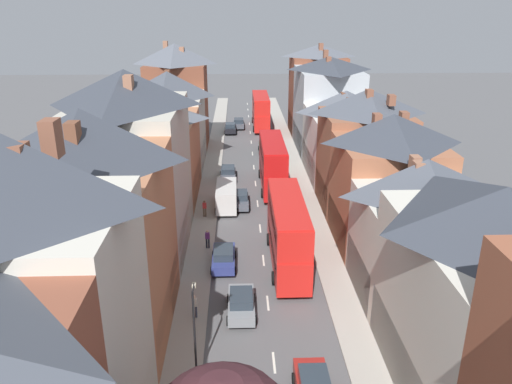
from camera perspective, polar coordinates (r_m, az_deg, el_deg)
The scene contains 20 objects.
pavement_left at distance 58.14m, azimuth -5.16°, elevation 1.64°, with size 2.20×104.00×0.14m, color #A8A399.
pavement_right at distance 58.46m, azimuth 4.88°, elevation 1.76°, with size 2.20×104.00×0.14m, color #A8A399.
centre_line_dashes at distance 56.21m, azimuth -0.06°, elevation 0.98°, with size 0.14×97.80×0.01m.
terrace_row_left at distance 40.05m, azimuth -13.99°, elevation 2.09°, with size 8.00×68.18×14.86m.
terrace_row_right at distance 44.53m, azimuth 13.73°, elevation 3.16°, with size 8.00×76.75×14.42m.
double_decker_bus_lead at distance 81.72m, azimuth 0.54°, elevation 9.30°, with size 2.74×10.80×5.30m.
double_decker_bus_mid_street at distance 54.08m, azimuth 1.89°, elevation 3.31°, with size 2.74×10.80×5.30m.
double_decker_bus_far_approaching at distance 38.08m, azimuth 3.62°, elevation -4.46°, with size 2.74×10.80×5.30m.
car_near_blue at distance 78.57m, azimuth -2.94°, elevation 7.30°, with size 1.90×3.94×1.60m.
car_near_silver at distance 49.49m, azimuth -1.86°, elevation -0.83°, with size 1.90×4.09×1.63m.
car_parked_left_a at distance 67.83m, azimuth 1.10°, elevation 5.17°, with size 1.90×3.89×1.61m.
car_mid_black at distance 38.60m, azimuth -3.71°, elevation -7.43°, with size 1.90×4.18×1.59m.
car_mid_white at distance 81.87m, azimuth -1.99°, elevation 7.86°, with size 1.90×4.40×1.57m.
car_far_grey at distance 33.16m, azimuth -1.69°, elevation -12.56°, with size 1.90×4.10×1.57m.
car_parked_right_b at distance 57.25m, azimuth -3.21°, elevation 2.17°, with size 1.90×4.27×1.60m.
delivery_van at distance 48.96m, azimuth -3.39°, elevation -0.45°, with size 2.20×5.20×2.41m.
pedestrian_near_right at distance 32.74m, azimuth -7.05°, elevation -12.72°, with size 0.36×0.22×1.61m.
pedestrian_mid_left at distance 41.14m, azimuth -5.56°, elevation -5.26°, with size 0.36×0.22×1.61m.
pedestrian_mid_right at distance 47.14m, azimuth -5.90°, elevation -1.79°, with size 0.36×0.22×1.61m.
street_lamp at distance 27.00m, azimuth -7.04°, elevation -15.13°, with size 0.20×1.12×5.50m.
Camera 1 is at (-1.83, -16.88, 18.98)m, focal length 35.00 mm.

